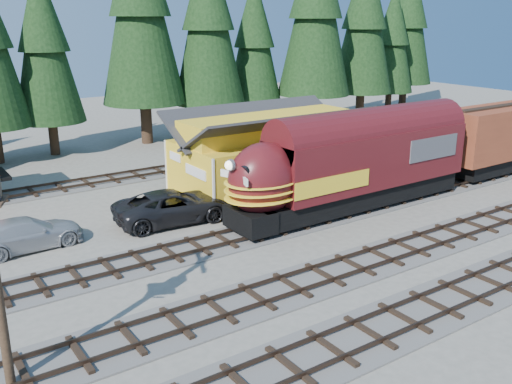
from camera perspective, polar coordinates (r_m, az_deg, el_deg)
ground at (r=30.57m, az=12.93°, el=-4.21°), size 120.00×120.00×0.00m
track_siding at (r=40.33m, az=18.51°, el=0.66°), size 68.00×3.20×0.33m
track_spur at (r=40.18m, az=-16.79°, el=0.76°), size 32.00×3.20×0.33m
depot at (r=37.24m, az=1.36°, el=4.85°), size 12.80×7.00×5.30m
conifer_backdrop at (r=52.55m, az=-1.38°, el=16.27°), size 79.93×24.21×17.38m
locomotive at (r=32.92m, az=9.05°, el=2.36°), size 16.53×3.29×4.49m
pickup_truck_a at (r=31.69m, az=-8.30°, el=-1.43°), size 6.71×3.54×1.80m
pickup_truck_b at (r=29.98m, az=-22.01°, el=-3.89°), size 5.58×2.56×1.58m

